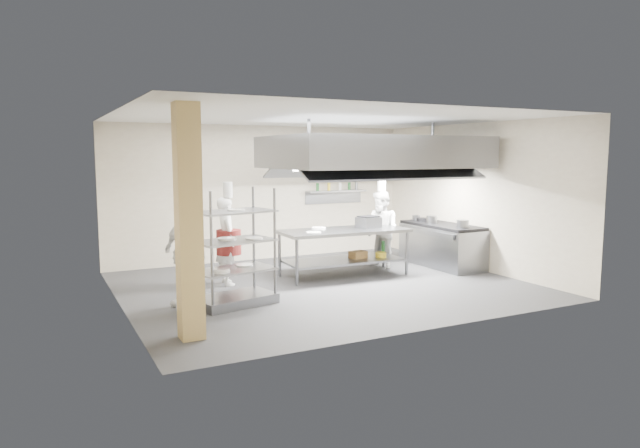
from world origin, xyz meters
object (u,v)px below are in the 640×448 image
cooking_range (442,246)px  stockpot (432,220)px  chef_plating (184,254)px  griddle (368,222)px  pass_rack (234,247)px  island (344,252)px  chef_head (227,241)px  chef_line (382,230)px

cooking_range → stockpot: (-0.13, 0.19, 0.56)m
chef_plating → cooking_range: bearing=78.2°
chef_plating → griddle: chef_plating is taller
pass_rack → island: bearing=11.1°
griddle → stockpot: bearing=-6.9°
chef_plating → pass_rack: bearing=52.8°
chef_head → griddle: size_ratio=3.72×
island → pass_rack: pass_rack is taller
cooking_range → stockpot: stockpot is taller
chef_plating → stockpot: (5.55, 1.02, 0.15)m
cooking_range → chef_line: chef_line is taller
chef_head → stockpot: bearing=-89.5°
pass_rack → chef_plating: pass_rack is taller
chef_line → cooking_range: bearing=58.0°
island → stockpot: 2.28m
pass_rack → cooking_range: (4.95, 1.06, -0.50)m
island → cooking_range: island is taller
stockpot → chef_line: bearing=170.8°
pass_rack → griddle: (3.18, 1.16, 0.10)m
chef_head → chef_plating: 1.60m
cooking_range → stockpot: size_ratio=8.70×
griddle → chef_plating: bearing=-176.5°
stockpot → chef_head: bearing=177.7°
chef_line → chef_plating: chef_plating is taller
island → pass_rack: bearing=-154.2°
cooking_range → chef_head: size_ratio=1.25×
chef_head → chef_plating: size_ratio=0.96×
island → chef_line: bearing=17.2°
island → griddle: (0.57, 0.02, 0.56)m
cooking_range → chef_head: bearing=175.5°
pass_rack → chef_plating: 0.77m
chef_line → chef_plating: bearing=-90.5°
cooking_range → chef_line: (-1.28, 0.37, 0.39)m
griddle → chef_head: bearing=164.8°
chef_head → griddle: chef_head is taller
cooking_range → chef_plating: size_ratio=1.20×
chef_plating → stockpot: chef_plating is taller
island → chef_plating: bearing=-162.5°
chef_head → chef_line: (3.34, 0.00, 0.01)m
stockpot → cooking_range: bearing=-55.1°
chef_plating → island: bearing=85.2°
island → chef_head: bearing=175.1°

